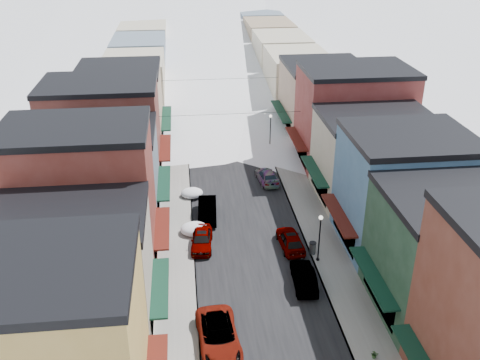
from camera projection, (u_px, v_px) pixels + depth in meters
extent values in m
cube|color=black|center=(219.00, 110.00, 81.89)|extent=(10.00, 160.00, 0.01)
cube|color=gray|center=(175.00, 111.00, 81.20)|extent=(3.20, 160.00, 0.15)
cube|color=gray|center=(261.00, 108.00, 82.51)|extent=(3.20, 160.00, 0.15)
cube|color=slate|center=(186.00, 111.00, 81.35)|extent=(0.10, 160.00, 0.15)
cube|color=slate|center=(251.00, 108.00, 82.35)|extent=(0.10, 160.00, 0.15)
cube|color=gold|center=(46.00, 358.00, 28.16)|extent=(10.00, 8.50, 11.00)
cube|color=black|center=(27.00, 268.00, 25.63)|extent=(10.20, 8.70, 0.50)
cube|color=#B9A995|center=(75.00, 277.00, 36.19)|extent=(10.00, 8.00, 9.00)
cube|color=black|center=(65.00, 216.00, 34.10)|extent=(10.20, 8.20, 0.50)
cube|color=#0D3020|center=(160.00, 287.00, 37.31)|extent=(1.20, 6.80, 0.15)
cube|color=maroon|center=(83.00, 202.00, 42.62)|extent=(11.00, 8.00, 12.00)
cube|color=black|center=(72.00, 128.00, 39.88)|extent=(11.20, 8.20, 0.50)
cube|color=#4D140D|center=(162.00, 228.00, 44.46)|extent=(1.20, 6.80, 0.15)
cube|color=slate|center=(104.00, 176.00, 51.03)|extent=(10.00, 9.00, 8.50)
cube|color=black|center=(99.00, 132.00, 49.06)|extent=(10.20, 9.20, 0.50)
cube|color=#0D3020|center=(164.00, 183.00, 52.05)|extent=(1.20, 7.65, 0.15)
cube|color=maroon|center=(104.00, 133.00, 58.53)|extent=(12.00, 9.00, 10.50)
cube|color=black|center=(98.00, 84.00, 56.11)|extent=(12.20, 9.20, 0.50)
cube|color=#4D140D|center=(165.00, 148.00, 60.08)|extent=(1.20, 7.65, 0.15)
cube|color=tan|center=(121.00, 108.00, 67.78)|extent=(10.00, 11.00, 9.50)
cube|color=black|center=(117.00, 69.00, 65.58)|extent=(10.20, 11.20, 0.50)
cube|color=#0D3020|center=(166.00, 118.00, 69.01)|extent=(1.20, 9.35, 0.15)
cube|color=#1D3D28|center=(450.00, 257.00, 38.36)|extent=(10.00, 9.00, 9.00)
cube|color=black|center=(462.00, 198.00, 36.27)|extent=(10.20, 9.20, 0.50)
cube|color=#0D3020|center=(373.00, 277.00, 38.37)|extent=(1.20, 7.65, 0.15)
cube|color=#3F698E|center=(403.00, 193.00, 46.17)|extent=(10.00, 9.00, 10.00)
cube|color=black|center=(412.00, 136.00, 43.87)|extent=(10.20, 9.20, 0.50)
cube|color=#4D140D|center=(338.00, 215.00, 46.41)|extent=(1.20, 7.65, 0.15)
cube|color=#B6AF92|center=(373.00, 159.00, 54.59)|extent=(11.00, 9.00, 8.50)
cube|color=black|center=(378.00, 117.00, 52.61)|extent=(11.20, 9.20, 0.50)
cube|color=#0D3020|center=(314.00, 171.00, 54.45)|extent=(1.20, 7.65, 0.15)
cube|color=maroon|center=(353.00, 118.00, 62.13)|extent=(12.00, 9.00, 11.00)
cube|color=black|center=(358.00, 69.00, 59.60)|extent=(12.20, 9.20, 0.50)
cube|color=#4D140D|center=(296.00, 139.00, 62.48)|extent=(1.20, 7.65, 0.15)
cube|color=#9E8068|center=(323.00, 101.00, 71.40)|extent=(10.00, 11.00, 9.00)
cube|color=black|center=(325.00, 65.00, 69.31)|extent=(10.20, 11.20, 0.50)
cube|color=#0D3020|center=(281.00, 111.00, 71.41)|extent=(1.20, 9.35, 0.15)
cube|color=gray|center=(135.00, 83.00, 80.68)|extent=(9.00, 13.00, 8.00)
cube|color=gray|center=(297.00, 78.00, 83.16)|extent=(9.00, 13.00, 8.00)
cube|color=gray|center=(140.00, 61.00, 93.18)|extent=(9.00, 13.00, 8.00)
cube|color=gray|center=(281.00, 58.00, 95.66)|extent=(9.00, 13.00, 8.00)
cube|color=gray|center=(144.00, 45.00, 105.68)|extent=(9.00, 13.00, 8.00)
cube|color=gray|center=(269.00, 42.00, 108.16)|extent=(9.00, 13.00, 8.00)
cube|color=gray|center=(147.00, 31.00, 118.18)|extent=(9.00, 13.00, 8.00)
cube|color=gray|center=(259.00, 29.00, 120.66)|extent=(9.00, 13.00, 8.00)
cylinder|color=black|center=(231.00, 114.00, 61.31)|extent=(16.40, 0.04, 0.04)
cylinder|color=black|center=(220.00, 79.00, 74.70)|extent=(16.40, 0.04, 0.04)
imported|color=white|center=(218.00, 336.00, 36.31)|extent=(3.10, 6.07, 1.64)
imported|color=#9FA1A7|center=(202.00, 239.00, 47.37)|extent=(2.23, 4.67, 1.54)
imported|color=black|center=(207.00, 210.00, 52.02)|extent=(2.02, 5.11, 1.65)
imported|color=#999BA0|center=(192.00, 126.00, 73.38)|extent=(2.56, 5.01, 1.39)
imported|color=black|center=(304.00, 277.00, 42.38)|extent=(1.89, 4.76, 1.54)
imported|color=#9EA2A6|center=(290.00, 240.00, 47.23)|extent=(2.14, 4.76, 1.59)
imported|color=black|center=(267.00, 176.00, 59.15)|extent=(2.43, 5.02, 1.41)
imported|color=#A4A8AC|center=(213.00, 130.00, 72.01)|extent=(2.04, 4.48, 1.49)
imported|color=#BAB9BC|center=(219.00, 90.00, 88.71)|extent=(2.55, 5.25, 1.44)
cylinder|color=#515456|center=(313.00, 248.00, 46.32)|extent=(0.58, 0.58, 1.00)
cylinder|color=black|center=(313.00, 243.00, 46.09)|extent=(0.62, 0.62, 0.07)
cylinder|color=black|center=(318.00, 259.00, 45.56)|extent=(0.30, 0.30, 0.10)
cylinder|color=black|center=(319.00, 240.00, 44.70)|extent=(0.12, 0.12, 4.01)
sphere|color=white|center=(321.00, 218.00, 43.75)|extent=(0.36, 0.36, 0.36)
cylinder|color=black|center=(270.00, 148.00, 67.78)|extent=(0.31, 0.31, 0.10)
cylinder|color=black|center=(270.00, 133.00, 66.89)|extent=(0.12, 0.12, 4.15)
sphere|color=white|center=(271.00, 116.00, 65.91)|extent=(0.37, 0.37, 0.37)
imported|color=#335A28|center=(375.00, 354.00, 35.29)|extent=(0.58, 0.53, 0.54)
ellipsoid|color=white|center=(194.00, 229.00, 49.38)|extent=(2.58, 2.18, 1.09)
ellipsoid|color=white|center=(196.00, 225.00, 50.59)|extent=(1.10, 0.99, 0.55)
ellipsoid|color=white|center=(192.00, 193.00, 55.97)|extent=(2.32, 1.96, 0.98)
ellipsoid|color=white|center=(194.00, 190.00, 57.16)|extent=(0.99, 0.89, 0.50)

